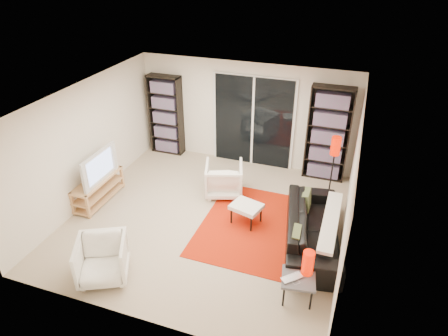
{
  "coord_description": "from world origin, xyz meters",
  "views": [
    {
      "loc": [
        2.36,
        -5.74,
        4.62
      ],
      "look_at": [
        0.25,
        0.3,
        1.0
      ],
      "focal_mm": 32.0,
      "sensor_mm": 36.0,
      "label": 1
    }
  ],
  "objects_px": {
    "tv_stand": "(98,189)",
    "armchair_back": "(224,179)",
    "sofa": "(313,228)",
    "side_table": "(298,280)",
    "ottoman": "(246,207)",
    "bookshelf_right": "(328,134)",
    "armchair_front": "(102,260)",
    "floor_lamp": "(335,152)",
    "bookshelf_left": "(166,115)"
  },
  "relations": [
    {
      "from": "armchair_back",
      "to": "armchair_front",
      "type": "bearing_deg",
      "value": 53.47
    },
    {
      "from": "tv_stand",
      "to": "sofa",
      "type": "relative_size",
      "value": 0.56
    },
    {
      "from": "bookshelf_left",
      "to": "armchair_front",
      "type": "bearing_deg",
      "value": -77.0
    },
    {
      "from": "bookshelf_right",
      "to": "armchair_back",
      "type": "xyz_separation_m",
      "value": [
        -1.88,
        -1.38,
        -0.7
      ]
    },
    {
      "from": "sofa",
      "to": "side_table",
      "type": "relative_size",
      "value": 4.07
    },
    {
      "from": "bookshelf_right",
      "to": "armchair_back",
      "type": "height_order",
      "value": "bookshelf_right"
    },
    {
      "from": "tv_stand",
      "to": "floor_lamp",
      "type": "relative_size",
      "value": 0.93
    },
    {
      "from": "armchair_back",
      "to": "floor_lamp",
      "type": "bearing_deg",
      "value": 177.3
    },
    {
      "from": "sofa",
      "to": "side_table",
      "type": "distance_m",
      "value": 1.31
    },
    {
      "from": "bookshelf_right",
      "to": "floor_lamp",
      "type": "distance_m",
      "value": 0.85
    },
    {
      "from": "sofa",
      "to": "armchair_front",
      "type": "distance_m",
      "value": 3.51
    },
    {
      "from": "tv_stand",
      "to": "side_table",
      "type": "relative_size",
      "value": 2.3
    },
    {
      "from": "tv_stand",
      "to": "armchair_back",
      "type": "height_order",
      "value": "armchair_back"
    },
    {
      "from": "sofa",
      "to": "side_table",
      "type": "height_order",
      "value": "sofa"
    },
    {
      "from": "tv_stand",
      "to": "floor_lamp",
      "type": "height_order",
      "value": "floor_lamp"
    },
    {
      "from": "bookshelf_right",
      "to": "tv_stand",
      "type": "distance_m",
      "value": 4.93
    },
    {
      "from": "bookshelf_right",
      "to": "floor_lamp",
      "type": "xyz_separation_m",
      "value": [
        0.22,
        -0.82,
        -0.0
      ]
    },
    {
      "from": "sofa",
      "to": "bookshelf_right",
      "type": "bearing_deg",
      "value": -7.19
    },
    {
      "from": "ottoman",
      "to": "armchair_front",
      "type": "bearing_deg",
      "value": -129.48
    },
    {
      "from": "floor_lamp",
      "to": "ottoman",
      "type": "bearing_deg",
      "value": -134.65
    },
    {
      "from": "side_table",
      "to": "tv_stand",
      "type": "bearing_deg",
      "value": 163.74
    },
    {
      "from": "bookshelf_left",
      "to": "bookshelf_right",
      "type": "bearing_deg",
      "value": -0.0
    },
    {
      "from": "sofa",
      "to": "floor_lamp",
      "type": "distance_m",
      "value": 1.74
    },
    {
      "from": "tv_stand",
      "to": "sofa",
      "type": "height_order",
      "value": "sofa"
    },
    {
      "from": "tv_stand",
      "to": "armchair_back",
      "type": "relative_size",
      "value": 1.65
    },
    {
      "from": "bookshelf_right",
      "to": "side_table",
      "type": "distance_m",
      "value": 3.78
    },
    {
      "from": "floor_lamp",
      "to": "tv_stand",
      "type": "bearing_deg",
      "value": -159.54
    },
    {
      "from": "sofa",
      "to": "floor_lamp",
      "type": "relative_size",
      "value": 1.64
    },
    {
      "from": "bookshelf_left",
      "to": "side_table",
      "type": "distance_m",
      "value": 5.44
    },
    {
      "from": "ottoman",
      "to": "bookshelf_right",
      "type": "bearing_deg",
      "value": 62.44
    },
    {
      "from": "bookshelf_left",
      "to": "armchair_front",
      "type": "distance_m",
      "value": 4.44
    },
    {
      "from": "armchair_front",
      "to": "bookshelf_right",
      "type": "bearing_deg",
      "value": 29.78
    },
    {
      "from": "tv_stand",
      "to": "side_table",
      "type": "bearing_deg",
      "value": -16.26
    },
    {
      "from": "ottoman",
      "to": "floor_lamp",
      "type": "bearing_deg",
      "value": 45.35
    },
    {
      "from": "sofa",
      "to": "armchair_back",
      "type": "relative_size",
      "value": 2.93
    },
    {
      "from": "armchair_front",
      "to": "floor_lamp",
      "type": "height_order",
      "value": "floor_lamp"
    },
    {
      "from": "tv_stand",
      "to": "side_table",
      "type": "xyz_separation_m",
      "value": [
        4.28,
        -1.25,
        0.09
      ]
    },
    {
      "from": "bookshelf_right",
      "to": "side_table",
      "type": "xyz_separation_m",
      "value": [
        0.08,
        -3.71,
        -0.69
      ]
    },
    {
      "from": "bookshelf_right",
      "to": "armchair_front",
      "type": "relative_size",
      "value": 2.76
    },
    {
      "from": "armchair_front",
      "to": "floor_lamp",
      "type": "bearing_deg",
      "value": 21.88
    },
    {
      "from": "tv_stand",
      "to": "side_table",
      "type": "distance_m",
      "value": 4.46
    },
    {
      "from": "sofa",
      "to": "armchair_front",
      "type": "bearing_deg",
      "value": 112.75
    },
    {
      "from": "sofa",
      "to": "floor_lamp",
      "type": "xyz_separation_m",
      "value": [
        0.12,
        1.58,
        0.72
      ]
    },
    {
      "from": "sofa",
      "to": "ottoman",
      "type": "distance_m",
      "value": 1.27
    },
    {
      "from": "sofa",
      "to": "ottoman",
      "type": "relative_size",
      "value": 3.55
    },
    {
      "from": "sofa",
      "to": "armchair_front",
      "type": "relative_size",
      "value": 2.97
    },
    {
      "from": "side_table",
      "to": "sofa",
      "type": "bearing_deg",
      "value": 89.02
    },
    {
      "from": "bookshelf_left",
      "to": "side_table",
      "type": "relative_size",
      "value": 3.51
    },
    {
      "from": "ottoman",
      "to": "bookshelf_left",
      "type": "bearing_deg",
      "value": 140.77
    },
    {
      "from": "floor_lamp",
      "to": "bookshelf_left",
      "type": "bearing_deg",
      "value": 168.65
    }
  ]
}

